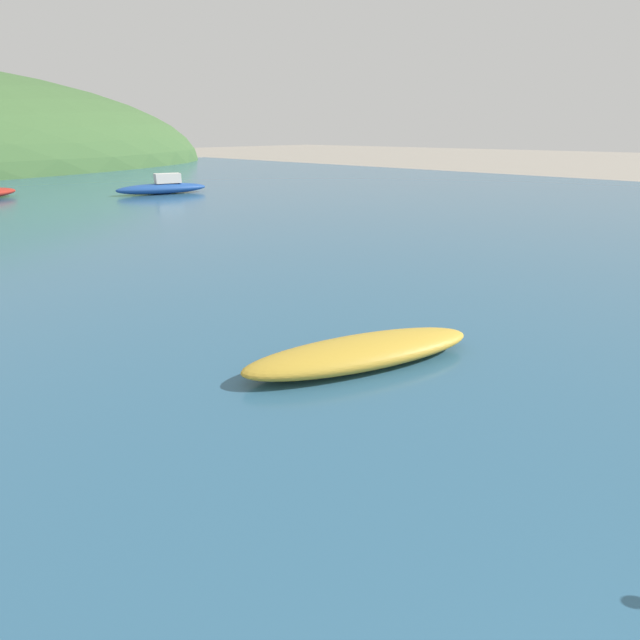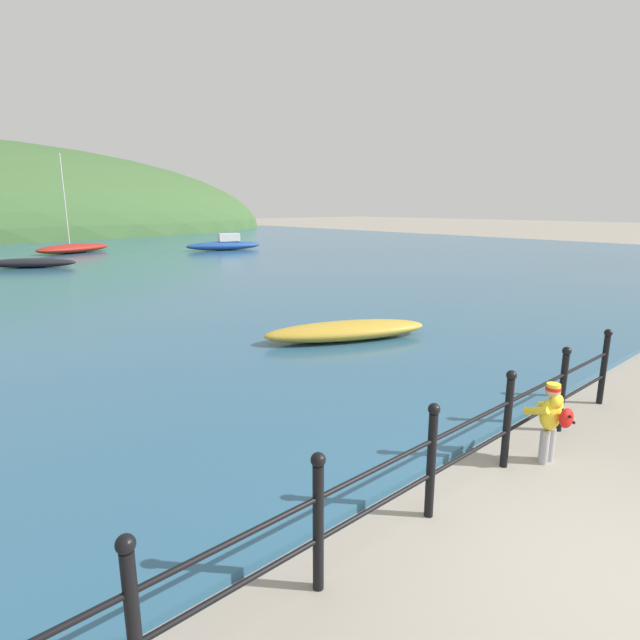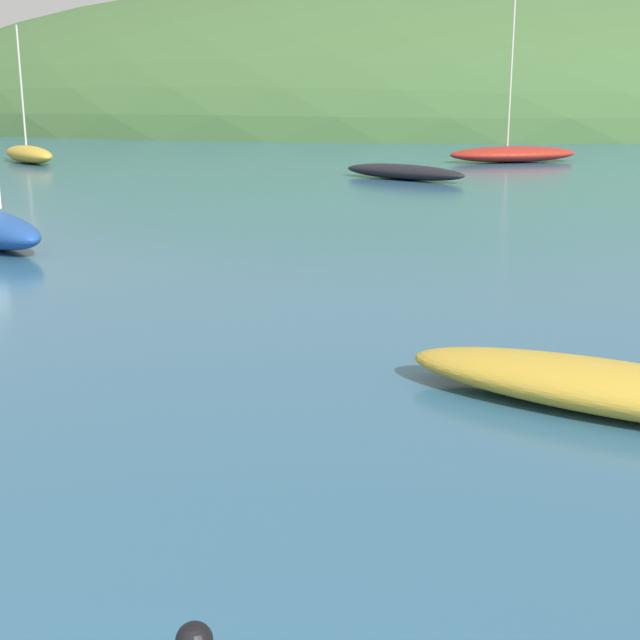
{
  "view_description": "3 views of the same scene",
  "coord_description": "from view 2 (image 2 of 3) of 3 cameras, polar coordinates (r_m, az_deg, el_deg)",
  "views": [
    {
      "loc": [
        -2.12,
        2.45,
        3.46
      ],
      "look_at": [
        2.77,
        6.9,
        0.95
      ],
      "focal_mm": 28.0,
      "sensor_mm": 36.0,
      "label": 1
    },
    {
      "loc": [
        -4.2,
        -1.12,
        3.05
      ],
      "look_at": [
        2.11,
        6.05,
        0.85
      ],
      "focal_mm": 28.0,
      "sensor_mm": 36.0,
      "label": 2
    },
    {
      "loc": [
        1.7,
        -0.88,
        2.83
      ],
      "look_at": [
        0.94,
        5.91,
        1.03
      ],
      "focal_mm": 50.0,
      "sensor_mm": 36.0,
      "label": 3
    }
  ],
  "objects": [
    {
      "name": "iron_railing",
      "position": [
        5.18,
        12.62,
        -15.06
      ],
      "size": [
        8.97,
        0.12,
        1.21
      ],
      "color": "black",
      "rests_on": "ground"
    },
    {
      "name": "boat_blue_hull",
      "position": [
        28.1,
        -30.22,
        5.66
      ],
      "size": [
        4.08,
        3.18,
        0.45
      ],
      "color": "black",
      "rests_on": "water"
    },
    {
      "name": "boat_far_left",
      "position": [
        11.22,
        3.06,
        -1.21
      ],
      "size": [
        3.85,
        2.46,
        0.41
      ],
      "color": "gold",
      "rests_on": "water"
    },
    {
      "name": "boat_twin_mast",
      "position": [
        34.63,
        -10.87,
        8.45
      ],
      "size": [
        5.13,
        2.75,
        1.11
      ],
      "color": "#1E4793",
      "rests_on": "water"
    },
    {
      "name": "ground_plane",
      "position": [
        5.31,
        29.83,
        -23.99
      ],
      "size": [
        200.0,
        200.0,
        0.0
      ],
      "primitive_type": "plane",
      "color": "gray"
    },
    {
      "name": "boat_red_dinghy",
      "position": [
        35.66,
        -26.34,
        7.38
      ],
      "size": [
        5.27,
        3.38,
        6.04
      ],
      "color": "maroon",
      "rests_on": "water"
    },
    {
      "name": "child_in_coat",
      "position": [
        6.64,
        24.98,
        -9.89
      ],
      "size": [
        0.41,
        0.55,
        1.0
      ],
      "color": "#99999E",
      "rests_on": "ground"
    }
  ]
}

